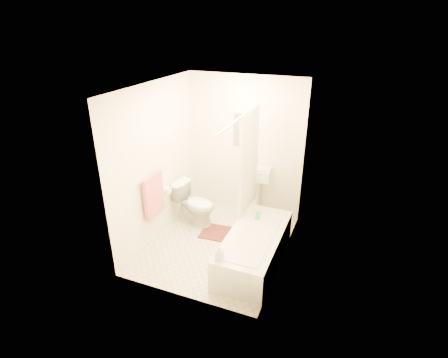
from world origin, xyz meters
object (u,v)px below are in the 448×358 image
at_px(sink, 255,189).
at_px(soap_bottle, 219,253).
at_px(toilet, 195,204).
at_px(bathtub, 254,248).
at_px(bath_mat, 220,233).

relative_size(sink, soap_bottle, 5.11).
relative_size(toilet, bathtub, 0.45).
height_order(toilet, soap_bottle, toilet).
relative_size(sink, bathtub, 0.61).
xyz_separation_m(toilet, soap_bottle, (0.99, -1.32, 0.20)).
relative_size(bathtub, bath_mat, 2.69).
bearing_deg(sink, toilet, -150.23).
xyz_separation_m(toilet, bathtub, (1.24, -0.63, -0.13)).
bearing_deg(bath_mat, toilet, 163.13).
bearing_deg(bathtub, soap_bottle, -109.89).
height_order(bath_mat, soap_bottle, soap_bottle).
height_order(toilet, sink, sink).
distance_m(toilet, sink, 1.07).
bearing_deg(soap_bottle, bath_mat, 112.25).
distance_m(toilet, bath_mat, 0.64).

